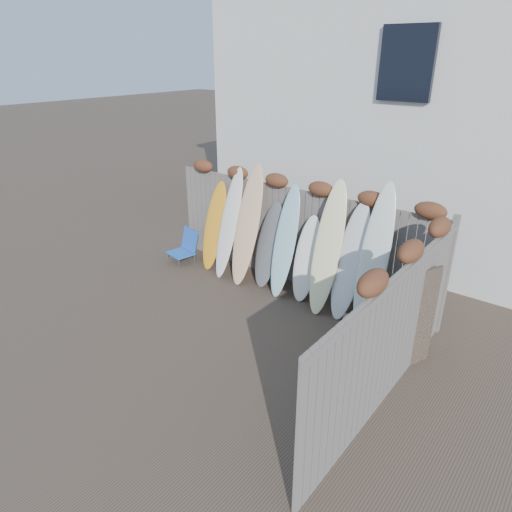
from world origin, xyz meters
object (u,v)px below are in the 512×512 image
Objects in this scene: wooden_crate at (360,346)px; lattice_panel at (408,323)px; surfboard_0 at (214,226)px; beach_chair at (185,246)px.

lattice_panel is (0.54, 0.35, 0.44)m from wooden_crate.
surfboard_0 reaches higher than wooden_crate.
wooden_crate is 4.41m from surfboard_0.
wooden_crate is 0.78m from lattice_panel.
beach_chair is 5.52m from lattice_panel.
lattice_panel is at bearing -7.74° from beach_chair.
wooden_crate is at bearing -12.48° from beach_chair.
lattice_panel reaches higher than beach_chair.
wooden_crate is at bearing -124.27° from lattice_panel.
surfboard_0 is (-4.71, 0.95, 0.14)m from lattice_panel.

